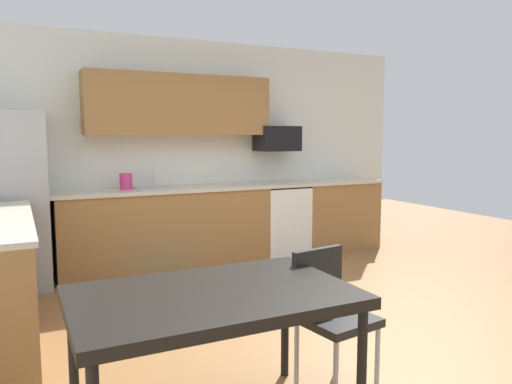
{
  "coord_description": "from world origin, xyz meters",
  "views": [
    {
      "loc": [
        -2.07,
        -3.25,
        1.55
      ],
      "look_at": [
        0.0,
        1.0,
        1.0
      ],
      "focal_mm": 34.56,
      "sensor_mm": 36.0,
      "label": 1
    }
  ],
  "objects_px": {
    "refrigerator": "(6,201)",
    "dining_table": "(213,303)",
    "chair_near_table": "(329,308)",
    "kettle": "(126,182)",
    "microwave": "(277,139)",
    "oven_range": "(280,219)"
  },
  "relations": [
    {
      "from": "microwave",
      "to": "oven_range",
      "type": "bearing_deg",
      "value": -90.0
    },
    {
      "from": "microwave",
      "to": "dining_table",
      "type": "relative_size",
      "value": 0.39
    },
    {
      "from": "oven_range",
      "to": "dining_table",
      "type": "xyz_separation_m",
      "value": [
        -2.2,
        -3.29,
        0.25
      ]
    },
    {
      "from": "chair_near_table",
      "to": "kettle",
      "type": "relative_size",
      "value": 4.25
    },
    {
      "from": "chair_near_table",
      "to": "kettle",
      "type": "distance_m",
      "value": 3.29
    },
    {
      "from": "refrigerator",
      "to": "dining_table",
      "type": "distance_m",
      "value": 3.36
    },
    {
      "from": "chair_near_table",
      "to": "kettle",
      "type": "bearing_deg",
      "value": 100.03
    },
    {
      "from": "oven_range",
      "to": "kettle",
      "type": "distance_m",
      "value": 2.04
    },
    {
      "from": "kettle",
      "to": "dining_table",
      "type": "bearing_deg",
      "value": -94.19
    },
    {
      "from": "refrigerator",
      "to": "kettle",
      "type": "relative_size",
      "value": 8.91
    },
    {
      "from": "refrigerator",
      "to": "microwave",
      "type": "distance_m",
      "value": 3.23
    },
    {
      "from": "kettle",
      "to": "oven_range",
      "type": "bearing_deg",
      "value": -1.46
    },
    {
      "from": "dining_table",
      "to": "chair_near_table",
      "type": "xyz_separation_m",
      "value": [
        0.81,
        0.15,
        -0.2
      ]
    },
    {
      "from": "oven_range",
      "to": "microwave",
      "type": "bearing_deg",
      "value": 90.0
    },
    {
      "from": "dining_table",
      "to": "chair_near_table",
      "type": "relative_size",
      "value": 1.65
    },
    {
      "from": "dining_table",
      "to": "kettle",
      "type": "xyz_separation_m",
      "value": [
        0.24,
        3.34,
        0.32
      ]
    },
    {
      "from": "refrigerator",
      "to": "dining_table",
      "type": "relative_size",
      "value": 1.27
    },
    {
      "from": "oven_range",
      "to": "dining_table",
      "type": "relative_size",
      "value": 0.65
    },
    {
      "from": "refrigerator",
      "to": "chair_near_table",
      "type": "height_order",
      "value": "refrigerator"
    },
    {
      "from": "refrigerator",
      "to": "microwave",
      "type": "height_order",
      "value": "refrigerator"
    },
    {
      "from": "oven_range",
      "to": "chair_near_table",
      "type": "xyz_separation_m",
      "value": [
        -1.39,
        -3.14,
        0.05
      ]
    },
    {
      "from": "kettle",
      "to": "microwave",
      "type": "bearing_deg",
      "value": 1.46
    }
  ]
}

